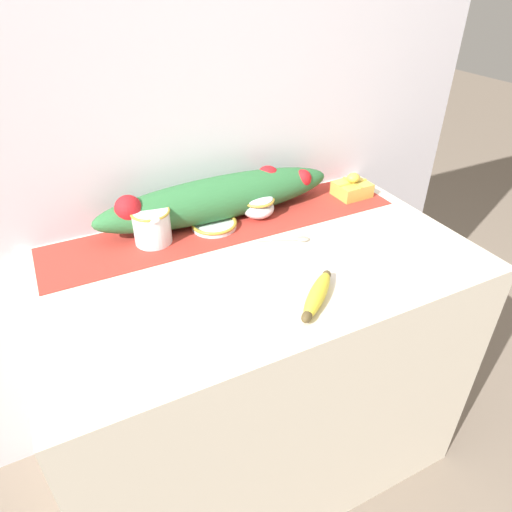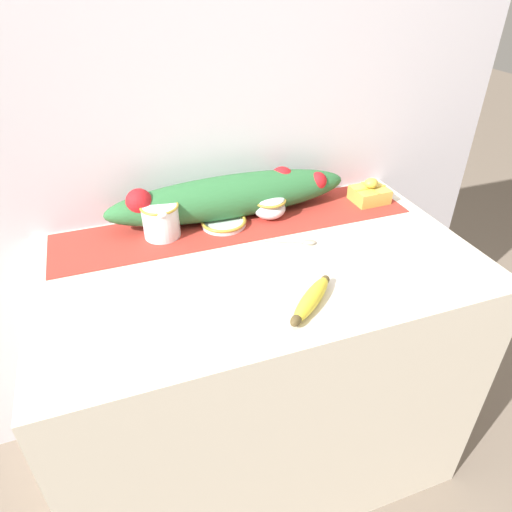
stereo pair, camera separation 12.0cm
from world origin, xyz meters
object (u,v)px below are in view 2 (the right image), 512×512
small_dish (224,222)px  gift_box (370,193)px  cream_pitcher (161,219)px  banana (311,299)px  sugar_bowl (269,205)px  spoon (306,242)px

small_dish → gift_box: 0.52m
cream_pitcher → small_dish: cream_pitcher is taller
banana → gift_box: 0.61m
cream_pitcher → sugar_bowl: size_ratio=1.25×
banana → spoon: banana is taller
sugar_bowl → spoon: bearing=-76.0°
cream_pitcher → sugar_bowl: bearing=-0.2°
cream_pitcher → spoon: bearing=-25.4°
sugar_bowl → gift_box: 0.36m
spoon → gift_box: gift_box is taller
banana → spoon: (0.11, 0.26, -0.02)m
small_dish → spoon: bearing=-42.6°
banana → spoon: size_ratio=1.19×
banana → gift_box: size_ratio=1.46×
small_dish → gift_box: gift_box is taller
small_dish → spoon: size_ratio=0.98×
small_dish → spoon: (0.20, -0.18, -0.01)m
sugar_bowl → banana: bearing=-98.4°
cream_pitcher → spoon: 0.44m
spoon → gift_box: bearing=51.8°
cream_pitcher → spoon: size_ratio=0.91×
cream_pitcher → spoon: cream_pitcher is taller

